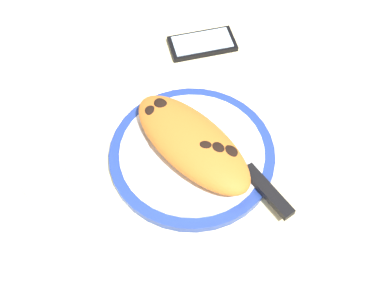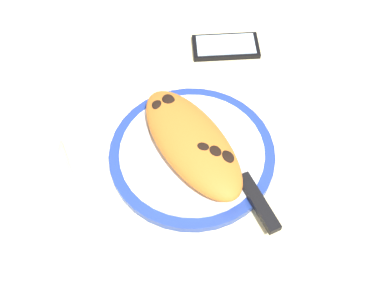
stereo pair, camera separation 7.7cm
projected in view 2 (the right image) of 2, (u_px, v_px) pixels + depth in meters
ground_plane at (192, 161)px, 81.02cm from camera, size 150.00×150.00×3.00cm
plate at (192, 154)px, 79.10cm from camera, size 27.11×27.11×1.69cm
calzone at (192, 141)px, 76.53cm from camera, size 25.77×16.50×4.82cm
fork at (153, 167)px, 76.45cm from camera, size 17.39×2.50×0.40cm
knife at (248, 186)px, 74.16cm from camera, size 23.69×5.72×1.20cm
smartphone at (226, 46)px, 93.10cm from camera, size 8.72×13.71×1.16cm
water_glass at (45, 164)px, 73.75cm from camera, size 7.04×7.04×10.31cm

